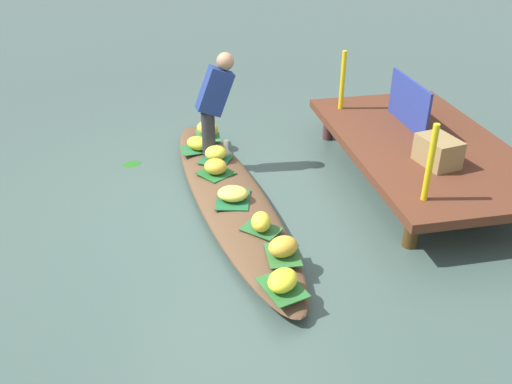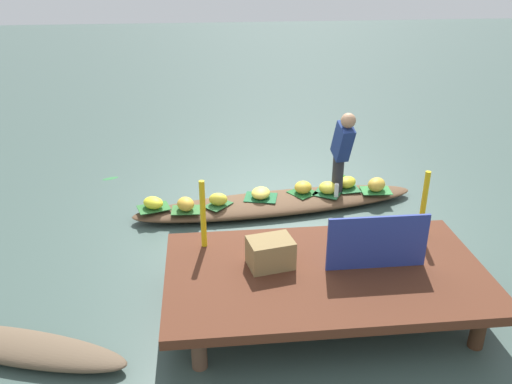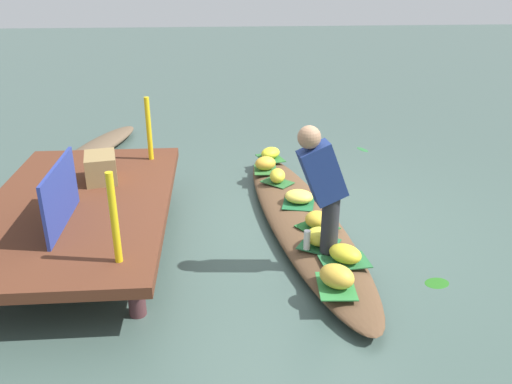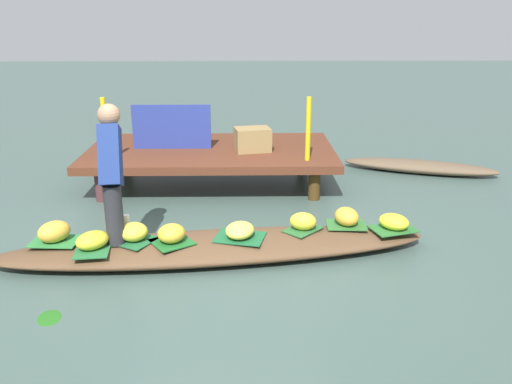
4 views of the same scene
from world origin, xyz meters
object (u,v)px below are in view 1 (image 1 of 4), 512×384
market_banner (409,103)px  water_bottle (226,148)px  produce_crate (438,151)px  banana_bunch_5 (208,129)px  banana_bunch_6 (216,153)px  banana_bunch_0 (283,247)px  banana_bunch_2 (233,194)px  banana_bunch_1 (261,222)px  vendor_person (215,99)px  banana_bunch_4 (198,143)px  banana_bunch_3 (216,166)px  vendor_boat (230,196)px  banana_bunch_7 (283,280)px

market_banner → water_bottle: bearing=-93.9°
market_banner → produce_crate: 1.06m
banana_bunch_5 → banana_bunch_6: size_ratio=1.17×
banana_bunch_0 → banana_bunch_2: 1.08m
banana_bunch_0 → banana_bunch_2: (-1.04, -0.28, -0.02)m
banana_bunch_1 → vendor_person: (-1.72, -0.19, 0.61)m
banana_bunch_4 → banana_bunch_1: bearing=11.8°
banana_bunch_1 → banana_bunch_2: 0.63m
banana_bunch_3 → banana_bunch_4: 0.69m
banana_bunch_6 → produce_crate: 2.49m
produce_crate → banana_bunch_2: bearing=-93.9°
banana_bunch_1 → banana_bunch_4: bearing=-168.2°
banana_bunch_3 → vendor_boat: bearing=14.1°
banana_bunch_6 → produce_crate: bearing=63.2°
banana_bunch_5 → produce_crate: (1.82, 2.22, 0.32)m
banana_bunch_7 → water_bottle: bearing=-178.1°
banana_bunch_2 → produce_crate: 2.19m
banana_bunch_6 → market_banner: size_ratio=0.25×
banana_bunch_6 → produce_crate: produce_crate is taller
banana_bunch_3 → banana_bunch_2: bearing=8.7°
market_banner → banana_bunch_1: bearing=-54.6°
banana_bunch_7 → banana_bunch_5: bearing=-175.8°
banana_bunch_2 → banana_bunch_4: size_ratio=1.04×
produce_crate → banana_bunch_7: bearing=-56.3°
vendor_person → banana_bunch_3: bearing=-8.8°
banana_bunch_0 → water_bottle: water_bottle is taller
banana_bunch_0 → banana_bunch_3: bearing=-167.2°
vendor_boat → banana_bunch_0: banana_bunch_0 is taller
market_banner → produce_crate: bearing=-7.4°
banana_bunch_5 → banana_bunch_7: 3.16m
banana_bunch_6 → banana_bunch_7: (2.44, 0.22, -0.01)m
banana_bunch_4 → water_bottle: water_bottle is taller
banana_bunch_7 → banana_bunch_1: bearing=179.8°
banana_bunch_3 → market_banner: market_banner is taller
banana_bunch_7 → vendor_person: bearing=-175.8°
banana_bunch_0 → banana_bunch_6: banana_bunch_0 is taller
vendor_boat → banana_bunch_2: 0.29m
banana_bunch_1 → banana_bunch_7: banana_bunch_1 is taller
market_banner → banana_bunch_2: bearing=-68.5°
banana_bunch_3 → vendor_person: 0.79m
banana_bunch_0 → water_bottle: size_ratio=1.37×
banana_bunch_4 → banana_bunch_5: 0.42m
produce_crate → banana_bunch_1: bearing=-77.1°
banana_bunch_0 → banana_bunch_6: (-2.00, -0.33, -0.01)m
market_banner → vendor_boat: bearing=-73.7°
vendor_boat → banana_bunch_3: (-0.38, -0.10, 0.18)m
produce_crate → banana_bunch_3: bearing=-108.7°
banana_bunch_3 → banana_bunch_4: bearing=-169.6°
vendor_person → market_banner: (0.23, 2.31, -0.13)m
vendor_person → banana_bunch_2: bearing=0.8°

